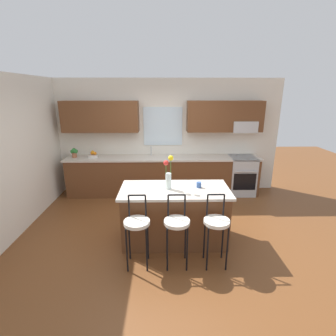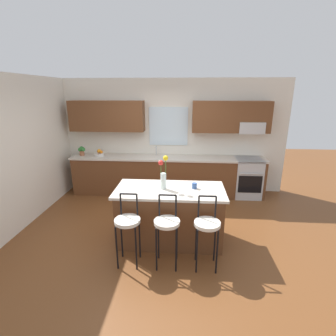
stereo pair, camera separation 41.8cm
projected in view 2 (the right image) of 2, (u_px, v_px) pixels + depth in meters
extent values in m
plane|color=brown|center=(161.00, 229.00, 4.56)|extent=(14.00, 14.00, 0.00)
cube|color=silver|center=(24.00, 151.00, 4.62)|extent=(0.12, 4.60, 2.70)
cube|color=silver|center=(169.00, 136.00, 6.13)|extent=(5.60, 0.12, 2.70)
cube|color=brown|center=(107.00, 116.00, 5.86)|extent=(1.74, 0.34, 0.70)
cube|color=brown|center=(231.00, 117.00, 5.66)|extent=(1.74, 0.34, 0.70)
cube|color=silver|center=(168.00, 126.00, 5.99)|extent=(0.92, 0.03, 0.90)
cube|color=#B7BABC|center=(251.00, 127.00, 5.67)|extent=(0.56, 0.36, 0.26)
cube|color=brown|center=(168.00, 176.00, 6.05)|extent=(4.50, 0.60, 0.88)
cube|color=beige|center=(168.00, 158.00, 5.91)|extent=(4.56, 0.64, 0.04)
cube|color=#B7BABC|center=(156.00, 160.00, 5.95)|extent=(0.54, 0.38, 0.11)
cylinder|color=#B7BABC|center=(156.00, 151.00, 6.05)|extent=(0.02, 0.02, 0.22)
cylinder|color=#B7BABC|center=(156.00, 147.00, 5.96)|extent=(0.02, 0.12, 0.02)
cube|color=#B7BABC|center=(247.00, 177.00, 5.90)|extent=(0.60, 0.60, 0.92)
cube|color=black|center=(250.00, 184.00, 5.63)|extent=(0.52, 0.02, 0.40)
cylinder|color=#B7BABC|center=(251.00, 174.00, 5.52)|extent=(0.50, 0.02, 0.02)
cube|color=brown|center=(170.00, 216.00, 4.11)|extent=(1.66, 0.76, 0.88)
cube|color=beige|center=(170.00, 190.00, 3.98)|extent=(1.74, 0.84, 0.04)
cylinder|color=black|center=(117.00, 248.00, 3.45)|extent=(0.02, 0.02, 0.66)
cylinder|color=black|center=(136.00, 249.00, 3.43)|extent=(0.02, 0.02, 0.66)
cylinder|color=black|center=(122.00, 237.00, 3.71)|extent=(0.02, 0.02, 0.66)
cylinder|color=black|center=(140.00, 238.00, 3.69)|extent=(0.02, 0.02, 0.66)
cylinder|color=silver|center=(127.00, 221.00, 3.47)|extent=(0.36, 0.36, 0.05)
cylinder|color=black|center=(121.00, 204.00, 3.55)|extent=(0.02, 0.02, 0.32)
cylinder|color=black|center=(137.00, 205.00, 3.53)|extent=(0.02, 0.02, 0.32)
cylinder|color=black|center=(128.00, 194.00, 3.50)|extent=(0.23, 0.02, 0.02)
cylinder|color=black|center=(156.00, 250.00, 3.42)|extent=(0.02, 0.02, 0.66)
cylinder|color=black|center=(176.00, 251.00, 3.40)|extent=(0.02, 0.02, 0.66)
cylinder|color=black|center=(158.00, 239.00, 3.67)|extent=(0.02, 0.02, 0.66)
cylinder|color=black|center=(177.00, 240.00, 3.65)|extent=(0.02, 0.02, 0.66)
cylinder|color=silver|center=(167.00, 222.00, 3.43)|extent=(0.36, 0.36, 0.05)
cylinder|color=black|center=(159.00, 205.00, 3.51)|extent=(0.02, 0.02, 0.32)
cylinder|color=black|center=(176.00, 206.00, 3.50)|extent=(0.02, 0.02, 0.32)
cylinder|color=black|center=(168.00, 195.00, 3.46)|extent=(0.23, 0.02, 0.02)
cylinder|color=black|center=(197.00, 252.00, 3.38)|extent=(0.02, 0.02, 0.66)
cylinder|color=black|center=(217.00, 253.00, 3.36)|extent=(0.02, 0.02, 0.66)
cylinder|color=black|center=(196.00, 240.00, 3.64)|extent=(0.02, 0.02, 0.66)
cylinder|color=black|center=(215.00, 241.00, 3.62)|extent=(0.02, 0.02, 0.66)
cylinder|color=silver|center=(207.00, 224.00, 3.39)|extent=(0.36, 0.36, 0.05)
cylinder|color=black|center=(199.00, 207.00, 3.48)|extent=(0.02, 0.02, 0.32)
cylinder|color=black|center=(216.00, 207.00, 3.46)|extent=(0.02, 0.02, 0.32)
cylinder|color=black|center=(208.00, 196.00, 3.42)|extent=(0.23, 0.02, 0.02)
cylinder|color=silver|center=(163.00, 181.00, 3.94)|extent=(0.09, 0.09, 0.26)
cylinder|color=#3D722D|center=(166.00, 171.00, 3.89)|extent=(0.01, 0.01, 0.43)
sphere|color=yellow|center=(166.00, 158.00, 3.83)|extent=(0.08, 0.08, 0.08)
cylinder|color=#3D722D|center=(161.00, 174.00, 3.90)|extent=(0.01, 0.01, 0.35)
sphere|color=red|center=(161.00, 163.00, 3.85)|extent=(0.08, 0.08, 0.08)
cylinder|color=#33518C|center=(194.00, 186.00, 3.98)|extent=(0.08, 0.08, 0.09)
cylinder|color=silver|center=(99.00, 154.00, 6.01)|extent=(0.24, 0.24, 0.06)
sphere|color=orange|center=(101.00, 152.00, 5.99)|extent=(0.07, 0.07, 0.07)
sphere|color=orange|center=(99.00, 151.00, 6.04)|extent=(0.08, 0.08, 0.08)
sphere|color=orange|center=(99.00, 151.00, 5.98)|extent=(0.08, 0.08, 0.08)
cylinder|color=#9E5B3D|center=(82.00, 153.00, 6.03)|extent=(0.11, 0.11, 0.11)
sphere|color=#2D7A33|center=(82.00, 149.00, 6.00)|extent=(0.11, 0.11, 0.11)
sphere|color=#2D7A33|center=(80.00, 150.00, 6.02)|extent=(0.10, 0.10, 0.10)
sphere|color=#2D7A33|center=(83.00, 149.00, 5.99)|extent=(0.10, 0.10, 0.10)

